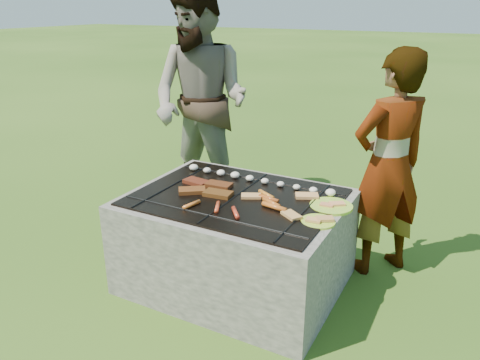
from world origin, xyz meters
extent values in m
plane|color=#2A4C13|center=(0.00, 0.00, 0.00)|extent=(60.00, 60.00, 0.00)
cube|color=#A49D92|center=(0.00, 0.41, 0.30)|extent=(1.30, 0.18, 0.60)
cube|color=gray|center=(0.00, -0.41, 0.30)|extent=(1.30, 0.18, 0.60)
cube|color=gray|center=(-0.56, 0.00, 0.30)|extent=(0.18, 0.64, 0.60)
cube|color=#A39B90|center=(0.56, 0.00, 0.30)|extent=(0.18, 0.64, 0.60)
cube|color=black|center=(0.00, 0.00, 0.24)|extent=(0.94, 0.64, 0.48)
sphere|color=#FF5914|center=(0.00, 0.00, 0.46)|extent=(0.10, 0.10, 0.10)
cube|color=black|center=(0.00, 0.00, 0.61)|extent=(1.20, 0.90, 0.01)
cylinder|color=black|center=(-0.45, 0.00, 0.61)|extent=(0.01, 0.88, 0.01)
cylinder|color=black|center=(0.00, 0.00, 0.61)|extent=(0.01, 0.88, 0.01)
cylinder|color=black|center=(0.45, 0.00, 0.61)|extent=(0.01, 0.88, 0.01)
cylinder|color=black|center=(0.00, -0.32, 0.61)|extent=(1.18, 0.01, 0.01)
cylinder|color=black|center=(0.00, 0.32, 0.61)|extent=(1.18, 0.01, 0.01)
ellipsoid|color=beige|center=(-0.49, 0.27, 0.63)|extent=(0.06, 0.06, 0.04)
ellipsoid|color=beige|center=(-0.38, 0.27, 0.63)|extent=(0.05, 0.05, 0.04)
ellipsoid|color=white|center=(-0.27, 0.27, 0.63)|extent=(0.06, 0.06, 0.04)
ellipsoid|color=beige|center=(-0.16, 0.27, 0.63)|extent=(0.06, 0.06, 0.04)
ellipsoid|color=#F2E9CD|center=(-0.04, 0.27, 0.63)|extent=(0.05, 0.05, 0.04)
ellipsoid|color=beige|center=(0.07, 0.27, 0.63)|extent=(0.05, 0.05, 0.04)
ellipsoid|color=beige|center=(0.18, 0.27, 0.63)|extent=(0.05, 0.05, 0.03)
ellipsoid|color=beige|center=(0.29, 0.27, 0.63)|extent=(0.05, 0.05, 0.03)
ellipsoid|color=white|center=(0.40, 0.27, 0.63)|extent=(0.05, 0.05, 0.04)
ellipsoid|color=#EEE1CA|center=(0.51, 0.27, 0.63)|extent=(0.06, 0.06, 0.04)
cube|color=maroon|center=(-0.33, 0.06, 0.62)|extent=(0.17, 0.11, 0.02)
cube|color=brown|center=(-0.17, 0.08, 0.62)|extent=(0.17, 0.11, 0.02)
cube|color=#91461A|center=(-0.27, -0.08, 0.62)|extent=(0.19, 0.17, 0.02)
cube|color=brown|center=(-0.10, -0.05, 0.62)|extent=(0.18, 0.12, 0.03)
cylinder|color=orange|center=(0.17, 0.08, 0.62)|extent=(0.13, 0.09, 0.03)
cylinder|color=#BB521E|center=(0.21, 0.03, 0.62)|extent=(0.14, 0.05, 0.03)
cylinder|color=#BC4A1F|center=(0.25, -0.02, 0.62)|extent=(0.14, 0.08, 0.03)
cylinder|color=orange|center=(0.29, -0.07, 0.63)|extent=(0.16, 0.06, 0.03)
cylinder|color=#F15927|center=(0.00, -0.22, 0.62)|extent=(0.08, 0.13, 0.02)
cylinder|color=red|center=(0.13, -0.24, 0.62)|extent=(0.10, 0.12, 0.02)
cylinder|color=orange|center=(-0.15, -0.26, 0.62)|extent=(0.05, 0.13, 0.02)
cube|color=tan|center=(0.09, 0.03, 0.62)|extent=(0.14, 0.12, 0.02)
cube|color=tan|center=(0.41, -0.11, 0.62)|extent=(0.14, 0.12, 0.02)
cube|color=tan|center=(0.39, 0.19, 0.62)|extent=(0.16, 0.13, 0.02)
cylinder|color=yellow|center=(0.56, 0.13, 0.61)|extent=(0.26, 0.26, 0.02)
cube|color=tan|center=(0.54, 0.11, 0.62)|extent=(0.08, 0.05, 0.01)
cube|color=#DCBD70|center=(0.59, 0.15, 0.62)|extent=(0.10, 0.09, 0.01)
cylinder|color=#F3FF3C|center=(0.56, -0.10, 0.61)|extent=(0.20, 0.20, 0.01)
cube|color=tan|center=(0.54, -0.12, 0.62)|extent=(0.09, 0.06, 0.01)
cube|color=tan|center=(0.59, -0.08, 0.62)|extent=(0.11, 0.10, 0.02)
imported|color=#A7958B|center=(0.78, 0.62, 0.74)|extent=(0.62, 0.64, 1.49)
imported|color=gray|center=(-0.86, 0.96, 0.94)|extent=(0.97, 0.78, 1.88)
camera|label=1|loc=(1.26, -2.33, 1.72)|focal=35.00mm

